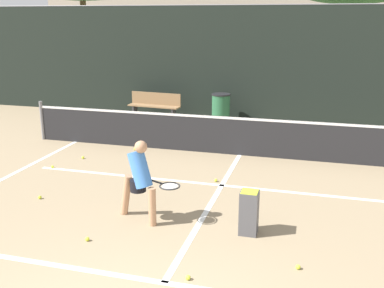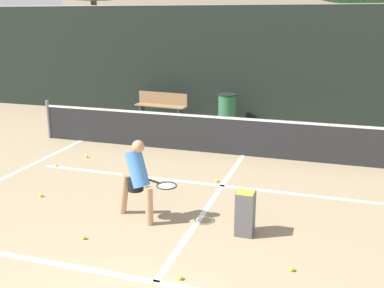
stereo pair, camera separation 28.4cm
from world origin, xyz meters
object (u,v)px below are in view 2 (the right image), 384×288
Objects in this scene: courtside_bench at (161,104)px; trash_bin at (227,108)px; player_practicing at (138,177)px; parked_car at (265,86)px; ball_hopper at (245,212)px.

courtside_bench is 2.22m from trash_bin.
player_practicing is at bearing -66.23° from courtside_bench.
player_practicing reaches higher than parked_car.
ball_hopper is 7.68m from trash_bin.
player_practicing is at bearing -179.30° from ball_hopper.
ball_hopper is at bearing -82.86° from parked_car.
ball_hopper is at bearing -54.58° from courtside_bench.
trash_bin is at bearing 105.31° from ball_hopper.
player_practicing is at bearing -91.58° from parked_car.
player_practicing is 7.74m from courtside_bench.
parked_car reaches higher than trash_bin.
trash_bin is at bearing 7.75° from courtside_bench.
player_practicing is 7.44m from trash_bin.
ball_hopper is 0.15× the size of parked_car.
trash_bin is (2.21, 0.09, -0.01)m from courtside_bench.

